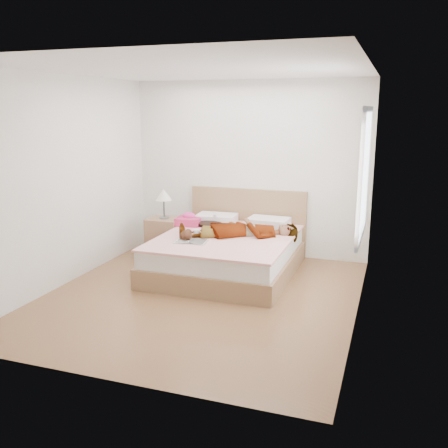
{
  "coord_description": "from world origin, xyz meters",
  "views": [
    {
      "loc": [
        2.09,
        -5.2,
        2.18
      ],
      "look_at": [
        0.0,
        0.85,
        0.7
      ],
      "focal_mm": 40.0,
      "sensor_mm": 36.0,
      "label": 1
    }
  ],
  "objects_px": {
    "bed": "(228,251)",
    "nightstand": "(165,234)",
    "towel": "(189,220)",
    "magazine": "(191,241)",
    "coffee_mug": "(197,233)",
    "plush_toy": "(186,235)",
    "phone": "(215,214)",
    "woman": "(239,227)"
  },
  "relations": [
    {
      "from": "bed",
      "to": "nightstand",
      "type": "height_order",
      "value": "nightstand"
    },
    {
      "from": "towel",
      "to": "magazine",
      "type": "xyz_separation_m",
      "value": [
        0.41,
        -0.88,
        -0.07
      ]
    },
    {
      "from": "coffee_mug",
      "to": "plush_toy",
      "type": "relative_size",
      "value": 0.49
    },
    {
      "from": "phone",
      "to": "nightstand",
      "type": "xyz_separation_m",
      "value": [
        -0.77,
        -0.09,
        -0.34
      ]
    },
    {
      "from": "woman",
      "to": "bed",
      "type": "bearing_deg",
      "value": -93.94
    },
    {
      "from": "bed",
      "to": "coffee_mug",
      "type": "height_order",
      "value": "bed"
    },
    {
      "from": "towel",
      "to": "phone",
      "type": "bearing_deg",
      "value": 12.94
    },
    {
      "from": "towel",
      "to": "coffee_mug",
      "type": "relative_size",
      "value": 3.1
    },
    {
      "from": "towel",
      "to": "nightstand",
      "type": "relative_size",
      "value": 0.37
    },
    {
      "from": "woman",
      "to": "coffee_mug",
      "type": "relative_size",
      "value": 13.4
    },
    {
      "from": "coffee_mug",
      "to": "bed",
      "type": "bearing_deg",
      "value": 30.41
    },
    {
      "from": "woman",
      "to": "plush_toy",
      "type": "bearing_deg",
      "value": -70.71
    },
    {
      "from": "towel",
      "to": "coffee_mug",
      "type": "distance_m",
      "value": 0.68
    },
    {
      "from": "magazine",
      "to": "nightstand",
      "type": "relative_size",
      "value": 0.42
    },
    {
      "from": "towel",
      "to": "plush_toy",
      "type": "height_order",
      "value": "towel"
    },
    {
      "from": "phone",
      "to": "nightstand",
      "type": "distance_m",
      "value": 0.85
    },
    {
      "from": "coffee_mug",
      "to": "plush_toy",
      "type": "height_order",
      "value": "plush_toy"
    },
    {
      "from": "phone",
      "to": "plush_toy",
      "type": "bearing_deg",
      "value": -116.02
    },
    {
      "from": "woman",
      "to": "nightstand",
      "type": "height_order",
      "value": "nightstand"
    },
    {
      "from": "bed",
      "to": "magazine",
      "type": "height_order",
      "value": "bed"
    },
    {
      "from": "towel",
      "to": "nightstand",
      "type": "bearing_deg",
      "value": -178.91
    },
    {
      "from": "woman",
      "to": "nightstand",
      "type": "relative_size",
      "value": 1.59
    },
    {
      "from": "woman",
      "to": "nightstand",
      "type": "bearing_deg",
      "value": -125.34
    },
    {
      "from": "bed",
      "to": "coffee_mug",
      "type": "xyz_separation_m",
      "value": [
        -0.37,
        -0.22,
        0.28
      ]
    },
    {
      "from": "phone",
      "to": "towel",
      "type": "relative_size",
      "value": 0.24
    },
    {
      "from": "woman",
      "to": "bed",
      "type": "xyz_separation_m",
      "value": [
        -0.14,
        -0.04,
        -0.35
      ]
    },
    {
      "from": "plush_toy",
      "to": "woman",
      "type": "bearing_deg",
      "value": 41.1
    },
    {
      "from": "phone",
      "to": "nightstand",
      "type": "relative_size",
      "value": 0.09
    },
    {
      "from": "towel",
      "to": "plush_toy",
      "type": "relative_size",
      "value": 1.51
    },
    {
      "from": "plush_toy",
      "to": "nightstand",
      "type": "distance_m",
      "value": 1.09
    },
    {
      "from": "towel",
      "to": "magazine",
      "type": "distance_m",
      "value": 0.97
    },
    {
      "from": "bed",
      "to": "coffee_mug",
      "type": "distance_m",
      "value": 0.52
    },
    {
      "from": "bed",
      "to": "magazine",
      "type": "bearing_deg",
      "value": -122.48
    },
    {
      "from": "towel",
      "to": "nightstand",
      "type": "distance_m",
      "value": 0.46
    },
    {
      "from": "towel",
      "to": "nightstand",
      "type": "height_order",
      "value": "nightstand"
    },
    {
      "from": "magazine",
      "to": "coffee_mug",
      "type": "height_order",
      "value": "coffee_mug"
    },
    {
      "from": "bed",
      "to": "towel",
      "type": "xyz_separation_m",
      "value": [
        -0.74,
        0.36,
        0.31
      ]
    },
    {
      "from": "plush_toy",
      "to": "bed",
      "type": "bearing_deg",
      "value": 46.45
    },
    {
      "from": "magazine",
      "to": "coffee_mug",
      "type": "distance_m",
      "value": 0.31
    },
    {
      "from": "bed",
      "to": "plush_toy",
      "type": "distance_m",
      "value": 0.69
    },
    {
      "from": "plush_toy",
      "to": "nightstand",
      "type": "relative_size",
      "value": 0.24
    },
    {
      "from": "plush_toy",
      "to": "nightstand",
      "type": "bearing_deg",
      "value": 131.36
    }
  ]
}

